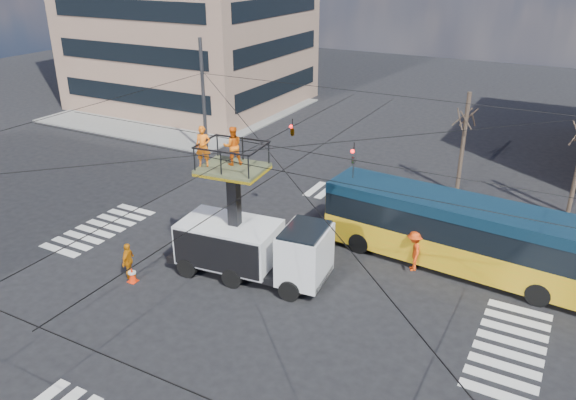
# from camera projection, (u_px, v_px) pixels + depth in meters

# --- Properties ---
(ground) EXTENTS (120.00, 120.00, 0.00)m
(ground) POSITION_uv_depth(u_px,v_px,m) (269.00, 277.00, 24.46)
(ground) COLOR black
(ground) RESTS_ON ground
(sidewalk_nw) EXTENTS (18.00, 18.00, 0.12)m
(sidewalk_nw) POSITION_uv_depth(u_px,v_px,m) (185.00, 110.00, 50.49)
(sidewalk_nw) COLOR slate
(sidewalk_nw) RESTS_ON ground
(crosswalks) EXTENTS (22.40, 22.40, 0.02)m
(crosswalks) POSITION_uv_depth(u_px,v_px,m) (269.00, 277.00, 24.45)
(crosswalks) COLOR silver
(crosswalks) RESTS_ON ground
(overhead_network) EXTENTS (24.24, 24.24, 8.00)m
(overhead_network) POSITION_uv_depth(u_px,v_px,m) (271.00, 183.00, 23.09)
(overhead_network) COLOR #2D2D30
(overhead_network) RESTS_ON ground
(tree_a) EXTENTS (2.00, 2.00, 6.00)m
(tree_a) POSITION_uv_depth(u_px,v_px,m) (467.00, 116.00, 31.28)
(tree_a) COLOR #382B21
(tree_a) RESTS_ON ground
(utility_truck) EXTENTS (7.20, 3.23, 6.64)m
(utility_truck) POSITION_uv_depth(u_px,v_px,m) (252.00, 232.00, 23.77)
(utility_truck) COLOR black
(utility_truck) RESTS_ON ground
(city_bus) EXTENTS (12.40, 3.61, 3.20)m
(city_bus) POSITION_uv_depth(u_px,v_px,m) (460.00, 233.00, 24.60)
(city_bus) COLOR orange
(city_bus) RESTS_ON ground
(traffic_cone) EXTENTS (0.36, 0.36, 0.69)m
(traffic_cone) POSITION_uv_depth(u_px,v_px,m) (132.00, 275.00, 24.02)
(traffic_cone) COLOR #F52E0A
(traffic_cone) RESTS_ON ground
(worker_ground) EXTENTS (0.69, 1.05, 1.65)m
(worker_ground) POSITION_uv_depth(u_px,v_px,m) (128.00, 261.00, 24.12)
(worker_ground) COLOR orange
(worker_ground) RESTS_ON ground
(flagger) EXTENTS (1.15, 1.40, 1.89)m
(flagger) POSITION_uv_depth(u_px,v_px,m) (414.00, 251.00, 24.72)
(flagger) COLOR red
(flagger) RESTS_ON ground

